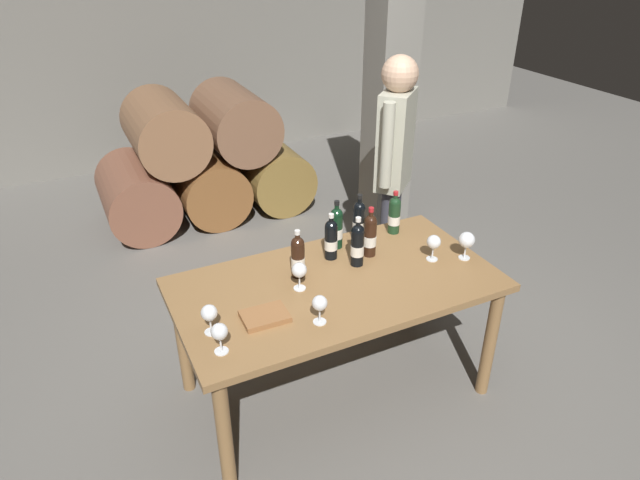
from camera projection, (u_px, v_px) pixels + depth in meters
name	position (u px, v px, depth m)	size (l,w,h in m)	color
ground_plane	(335.00, 389.00, 3.35)	(14.00, 14.00, 0.00)	#66635E
cellar_back_wall	(153.00, 32.00, 5.95)	(10.00, 0.24, 2.80)	slate
barrel_stack	(204.00, 161.00, 5.13)	(1.86, 0.90, 1.15)	brown
stone_pillar	(390.00, 83.00, 4.46)	(0.32, 0.32, 2.60)	slate
dining_table	(336.00, 296.00, 3.03)	(1.70, 0.90, 0.76)	olive
wine_bottle_0	(359.00, 221.00, 3.31)	(0.07, 0.07, 0.30)	black
wine_bottle_1	(298.00, 256.00, 2.97)	(0.07, 0.07, 0.27)	black
wine_bottle_2	(394.00, 215.00, 3.40)	(0.07, 0.07, 0.27)	#19381E
wine_bottle_3	(357.00, 244.00, 3.07)	(0.07, 0.07, 0.29)	black
wine_bottle_4	(370.00, 235.00, 3.16)	(0.07, 0.07, 0.30)	black
wine_bottle_5	(331.00, 239.00, 3.13)	(0.07, 0.07, 0.27)	black
wine_bottle_6	(336.00, 227.00, 3.24)	(0.07, 0.07, 0.29)	black
wine_glass_0	(219.00, 333.00, 2.44)	(0.08, 0.08, 0.15)	white
wine_glass_1	(467.00, 240.00, 3.13)	(0.09, 0.09, 0.16)	white
wine_glass_2	(434.00, 243.00, 3.12)	(0.08, 0.08, 0.15)	white
wine_glass_3	(209.00, 314.00, 2.56)	(0.08, 0.08, 0.15)	white
wine_glass_4	(320.00, 304.00, 2.63)	(0.07, 0.07, 0.15)	white
wine_glass_5	(299.00, 271.00, 2.87)	(0.08, 0.08, 0.15)	white
tasting_notebook	(265.00, 316.00, 2.70)	(0.22, 0.16, 0.03)	#936038
sommelier_presenting	(394.00, 159.00, 3.74)	(0.38, 0.36, 1.72)	#383842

